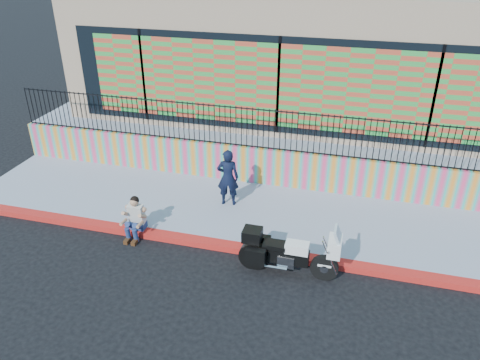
% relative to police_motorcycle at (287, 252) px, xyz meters
% --- Properties ---
extents(ground, '(90.00, 90.00, 0.00)m').
position_rel_police_motorcycle_xyz_m(ground, '(-1.18, 0.51, -0.57)').
color(ground, black).
rests_on(ground, ground).
extents(red_curb, '(16.00, 0.30, 0.15)m').
position_rel_police_motorcycle_xyz_m(red_curb, '(-1.18, 0.51, -0.49)').
color(red_curb, '#B90D27').
rests_on(red_curb, ground).
extents(sidewalk, '(16.00, 3.00, 0.15)m').
position_rel_police_motorcycle_xyz_m(sidewalk, '(-1.18, 2.16, -0.49)').
color(sidewalk, '#98A0B7').
rests_on(sidewalk, ground).
extents(mural_wall, '(16.00, 0.20, 1.10)m').
position_rel_police_motorcycle_xyz_m(mural_wall, '(-1.18, 3.76, 0.13)').
color(mural_wall, '#F64077').
rests_on(mural_wall, sidewalk).
extents(metal_fence, '(15.80, 0.04, 1.20)m').
position_rel_police_motorcycle_xyz_m(metal_fence, '(-1.18, 3.76, 1.28)').
color(metal_fence, black).
rests_on(metal_fence, mural_wall).
extents(elevated_platform, '(16.00, 10.00, 1.25)m').
position_rel_police_motorcycle_xyz_m(elevated_platform, '(-1.18, 8.86, 0.06)').
color(elevated_platform, '#98A0B7').
rests_on(elevated_platform, ground).
extents(storefront_building, '(14.00, 8.06, 4.00)m').
position_rel_police_motorcycle_xyz_m(storefront_building, '(-1.18, 8.64, 2.68)').
color(storefront_building, tan).
rests_on(storefront_building, elevated_platform).
extents(police_motorcycle, '(2.18, 0.72, 1.36)m').
position_rel_police_motorcycle_xyz_m(police_motorcycle, '(0.00, 0.00, 0.00)').
color(police_motorcycle, black).
rests_on(police_motorcycle, ground).
extents(police_officer, '(0.64, 0.48, 1.60)m').
position_rel_police_motorcycle_xyz_m(police_officer, '(-2.03, 2.33, 0.38)').
color(police_officer, black).
rests_on(police_officer, sidewalk).
extents(seated_man, '(0.54, 0.71, 1.06)m').
position_rel_police_motorcycle_xyz_m(seated_man, '(-3.86, 0.39, -0.12)').
color(seated_man, navy).
rests_on(seated_man, ground).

